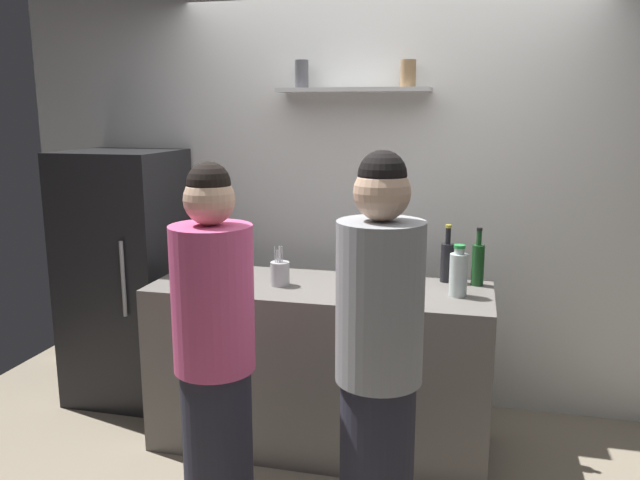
% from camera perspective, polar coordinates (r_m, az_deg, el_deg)
% --- Properties ---
extents(back_wall_assembly, '(4.80, 0.32, 2.60)m').
position_cam_1_polar(back_wall_assembly, '(3.96, 5.68, 3.88)').
color(back_wall_assembly, white).
rests_on(back_wall_assembly, ground).
extents(refrigerator, '(0.66, 0.66, 1.59)m').
position_cam_1_polar(refrigerator, '(4.21, -17.15, -3.14)').
color(refrigerator, black).
rests_on(refrigerator, ground).
extents(counter, '(1.81, 0.65, 0.91)m').
position_cam_1_polar(counter, '(3.53, 0.00, -11.31)').
color(counter, '#66605B').
rests_on(counter, ground).
extents(baking_pan, '(0.34, 0.24, 0.05)m').
position_cam_1_polar(baking_pan, '(3.60, -9.79, -2.95)').
color(baking_pan, gray).
rests_on(baking_pan, counter).
extents(utensil_holder, '(0.10, 0.10, 0.22)m').
position_cam_1_polar(utensil_holder, '(3.38, -3.65, -3.03)').
color(utensil_holder, '#B2B2B7').
rests_on(utensil_holder, counter).
extents(wine_bottle_dark_glass, '(0.07, 0.07, 0.32)m').
position_cam_1_polar(wine_bottle_dark_glass, '(3.50, 11.46, -1.84)').
color(wine_bottle_dark_glass, black).
rests_on(wine_bottle_dark_glass, counter).
extents(wine_bottle_green_glass, '(0.07, 0.07, 0.31)m').
position_cam_1_polar(wine_bottle_green_glass, '(3.46, 14.13, -2.06)').
color(wine_bottle_green_glass, '#19471E').
rests_on(wine_bottle_green_glass, counter).
extents(water_bottle_plastic, '(0.09, 0.09, 0.26)m').
position_cam_1_polar(water_bottle_plastic, '(3.24, 12.44, -2.97)').
color(water_bottle_plastic, silver).
rests_on(water_bottle_plastic, counter).
extents(person_pink_top, '(0.34, 0.34, 1.64)m').
position_cam_1_polar(person_pink_top, '(2.72, -9.51, -10.68)').
color(person_pink_top, '#262633').
rests_on(person_pink_top, ground).
extents(person_grey_hoodie, '(0.34, 0.34, 1.69)m').
position_cam_1_polar(person_grey_hoodie, '(2.52, 5.33, -11.59)').
color(person_grey_hoodie, '#262633').
rests_on(person_grey_hoodie, ground).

